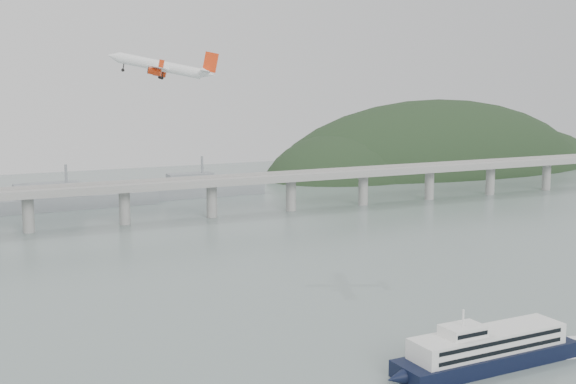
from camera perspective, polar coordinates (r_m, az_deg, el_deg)
ground at (r=257.07m, az=5.29°, el=-9.66°), size 900.00×900.00×0.00m
bridge at (r=432.72m, az=-8.33°, el=0.22°), size 800.00×22.00×23.90m
headland at (r=686.46m, az=11.81°, el=0.13°), size 365.00×155.00×156.00m
ferry at (r=225.98m, az=14.57°, el=-11.23°), size 94.32×18.31×17.79m
airliner at (r=298.24m, az=-9.27°, el=9.15°), size 39.74×37.36×11.55m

